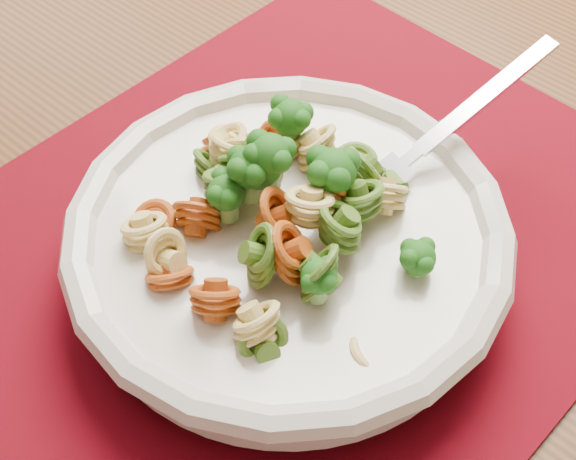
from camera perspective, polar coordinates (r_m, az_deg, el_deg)
dining_table at (r=0.62m, az=-5.08°, el=-5.05°), size 1.57×1.24×0.76m
placemat at (r=0.51m, az=-0.53°, el=-1.58°), size 0.57×0.49×0.00m
pasta_bowl at (r=0.48m, az=0.00°, el=-0.74°), size 0.27×0.27×0.05m
pasta_broccoli_heap at (r=0.46m, az=0.00°, el=0.47°), size 0.23×0.23×0.06m
fork at (r=0.49m, az=7.11°, el=3.82°), size 0.18×0.03×0.08m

